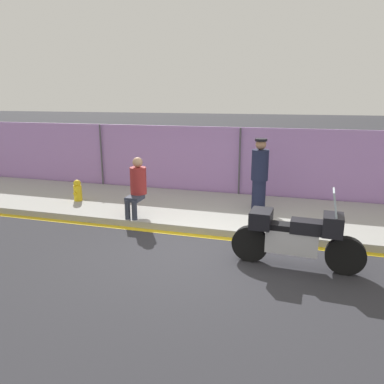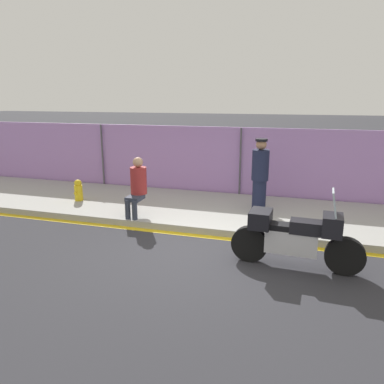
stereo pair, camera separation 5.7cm
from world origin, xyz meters
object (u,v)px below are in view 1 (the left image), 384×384
Objects in this scene: fire_hydrant at (78,190)px; motorcycle at (296,236)px; person_seated_on_curb at (137,184)px; officer_standing at (260,174)px.

motorcycle is at bearing -21.17° from fire_hydrant.
person_seated_on_curb is at bearing -17.99° from fire_hydrant.
officer_standing is at bearing 25.08° from person_seated_on_curb.
officer_standing is at bearing 7.03° from fire_hydrant.
officer_standing is 2.98m from person_seated_on_curb.
fire_hydrant is at bearing 162.01° from person_seated_on_curb.
officer_standing is 1.28× the size of person_seated_on_curb.
person_seated_on_curb reaches higher than motorcycle.
person_seated_on_curb reaches higher than fire_hydrant.
officer_standing is 3.05× the size of fire_hydrant.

